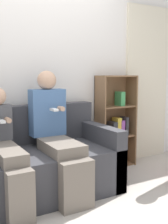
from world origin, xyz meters
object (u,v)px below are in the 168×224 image
couch (34,166)px  bookshelf (115,121)px  child_seated (7,147)px  adult_seated (57,132)px

couch → bookshelf: bookshelf is taller
couch → bookshelf: 1.37m
couch → child_seated: child_seated is taller
child_seated → couch: bearing=24.9°
couch → adult_seated: adult_seated is taller
adult_seated → child_seated: 0.54m
adult_seated → child_seated: adult_seated is taller
bookshelf → couch: bearing=-165.0°
child_seated → bookshelf: 1.66m
child_seated → bookshelf: (1.59, 0.49, 0.04)m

